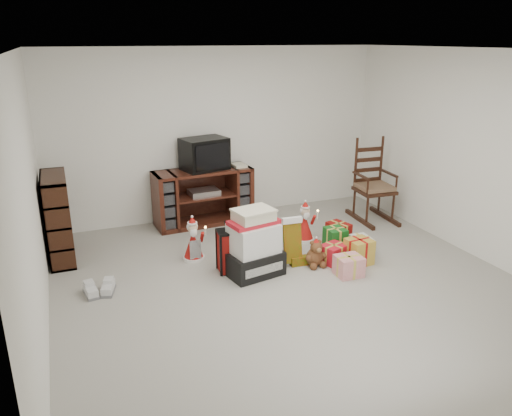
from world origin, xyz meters
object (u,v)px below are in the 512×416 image
at_px(gift_pile, 254,247).
at_px(teddy_bear, 315,255).
at_px(tv_stand, 203,197).
at_px(sneaker_pair, 100,290).
at_px(crt_television, 205,154).
at_px(red_suitcase, 235,250).
at_px(bookshelf, 58,219).
at_px(mrs_claus_figurine, 193,243).
at_px(gift_cluster, 346,248).
at_px(santa_figurine, 305,225).
at_px(rocking_chair, 372,191).

relative_size(gift_pile, teddy_bear, 2.38).
distance_m(tv_stand, sneaker_pair, 2.39).
relative_size(sneaker_pair, crt_television, 0.50).
bearing_deg(red_suitcase, teddy_bear, -9.38).
bearing_deg(gift_pile, bookshelf, 136.95).
height_order(bookshelf, mrs_claus_figurine, bookshelf).
relative_size(tv_stand, gift_pile, 1.86).
xyz_separation_m(red_suitcase, teddy_bear, (0.93, -0.23, -0.12)).
relative_size(bookshelf, mrs_claus_figurine, 1.89).
distance_m(gift_cluster, crt_television, 2.42).
xyz_separation_m(tv_stand, bookshelf, (-1.99, -0.55, 0.10)).
bearing_deg(bookshelf, tv_stand, 15.55).
xyz_separation_m(gift_pile, crt_television, (-0.02, 1.86, 0.70)).
bearing_deg(bookshelf, teddy_bear, -25.95).
relative_size(gift_pile, mrs_claus_figurine, 1.38).
height_order(mrs_claus_figurine, crt_television, crt_television).
xyz_separation_m(bookshelf, sneaker_pair, (0.34, -1.13, -0.46)).
distance_m(bookshelf, santa_figurine, 3.14).
height_order(tv_stand, red_suitcase, tv_stand).
bearing_deg(tv_stand, mrs_claus_figurine, -115.03).
bearing_deg(gift_cluster, sneaker_pair, 176.62).
height_order(bookshelf, crt_television, crt_television).
relative_size(red_suitcase, sneaker_pair, 1.70).
bearing_deg(gift_pile, red_suitcase, 126.39).
distance_m(bookshelf, red_suitcase, 2.22).
bearing_deg(tv_stand, santa_figurine, -50.40).
distance_m(rocking_chair, santa_figurine, 1.40).
relative_size(gift_pile, santa_figurine, 1.38).
bearing_deg(sneaker_pair, gift_cluster, -2.24).
distance_m(teddy_bear, mrs_claus_figurine, 1.50).
bearing_deg(santa_figurine, gift_cluster, -72.77).
xyz_separation_m(gift_pile, teddy_bear, (0.76, -0.07, -0.20)).
height_order(tv_stand, gift_pile, tv_stand).
bearing_deg(rocking_chair, tv_stand, 166.62).
bearing_deg(santa_figurine, gift_pile, -145.66).
height_order(teddy_bear, gift_cluster, teddy_bear).
relative_size(teddy_bear, sneaker_pair, 0.92).
bearing_deg(rocking_chair, gift_pile, -150.75).
height_order(red_suitcase, gift_cluster, red_suitcase).
bearing_deg(tv_stand, gift_cluster, -58.42).
bearing_deg(crt_television, tv_stand, 177.58).
bearing_deg(gift_pile, mrs_claus_figurine, 118.94).
bearing_deg(santa_figurine, bookshelf, 168.78).
bearing_deg(teddy_bear, gift_pile, 174.52).
xyz_separation_m(sneaker_pair, gift_cluster, (2.94, -0.17, 0.09)).
xyz_separation_m(gift_pile, mrs_claus_figurine, (-0.54, 0.65, -0.12)).
relative_size(bookshelf, santa_figurine, 1.89).
relative_size(santa_figurine, sneaker_pair, 1.58).
xyz_separation_m(bookshelf, mrs_claus_figurine, (1.51, -0.64, -0.29)).
bearing_deg(tv_stand, bookshelf, -167.58).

